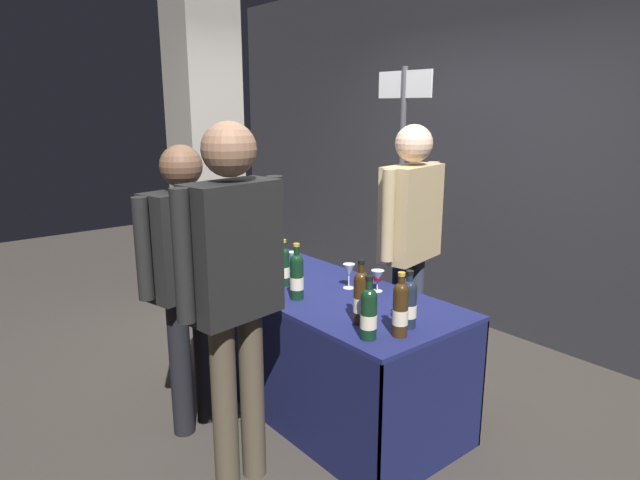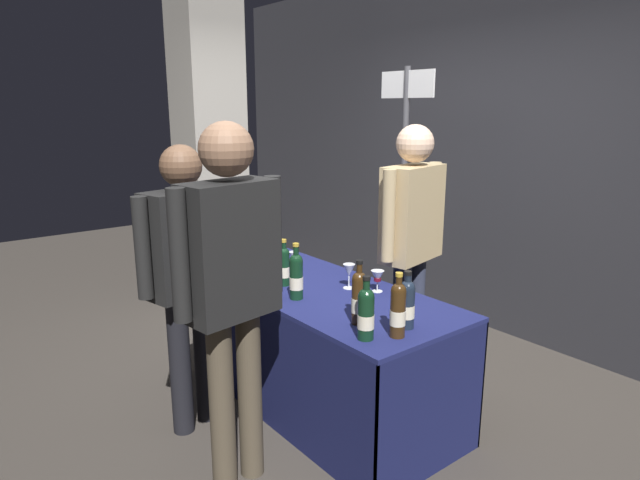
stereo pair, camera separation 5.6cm
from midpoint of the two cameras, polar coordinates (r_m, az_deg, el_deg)
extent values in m
plane|color=#38332D|center=(3.63, -0.46, -16.49)|extent=(12.00, 12.00, 0.00)
cube|color=#2D2D33|center=(4.62, 18.85, 8.89)|extent=(7.42, 0.12, 2.99)
cube|color=gray|center=(4.94, -12.27, 12.57)|extent=(0.49, 0.49, 3.51)
cube|color=#191E51|center=(3.32, -0.49, -5.25)|extent=(1.83, 0.80, 0.02)
cube|color=#141942|center=(3.26, -6.02, -13.01)|extent=(1.83, 0.01, 0.74)
cube|color=#141942|center=(3.70, 4.35, -9.55)|extent=(1.83, 0.01, 0.74)
cube|color=#141942|center=(4.15, -8.40, -7.00)|extent=(0.01, 0.80, 0.74)
cube|color=#141942|center=(2.89, 11.38, -16.89)|extent=(0.01, 0.80, 0.74)
cylinder|color=black|center=(2.60, 4.44, -8.03)|extent=(0.08, 0.08, 0.21)
sphere|color=black|center=(2.56, 4.48, -5.83)|extent=(0.08, 0.08, 0.08)
cylinder|color=black|center=(2.55, 4.50, -4.99)|extent=(0.03, 0.03, 0.08)
cylinder|color=black|center=(2.54, 4.52, -3.93)|extent=(0.04, 0.04, 0.02)
cylinder|color=beige|center=(2.61, 4.43, -8.37)|extent=(0.08, 0.08, 0.07)
cylinder|color=#192333|center=(2.75, 8.61, -6.94)|extent=(0.08, 0.08, 0.21)
sphere|color=#192333|center=(2.72, 8.68, -4.91)|extent=(0.08, 0.08, 0.08)
cylinder|color=#192333|center=(2.71, 8.71, -4.23)|extent=(0.03, 0.03, 0.07)
cylinder|color=black|center=(2.70, 8.74, -3.36)|extent=(0.04, 0.04, 0.02)
cylinder|color=beige|center=(2.76, 8.59, -7.26)|extent=(0.08, 0.08, 0.07)
cylinder|color=#38230F|center=(2.77, 3.66, -6.35)|extent=(0.07, 0.07, 0.24)
sphere|color=#38230F|center=(2.73, 3.70, -4.03)|extent=(0.07, 0.07, 0.07)
cylinder|color=#38230F|center=(2.72, 3.71, -3.25)|extent=(0.03, 0.03, 0.08)
cylinder|color=black|center=(2.71, 3.73, -2.27)|extent=(0.03, 0.03, 0.02)
cylinder|color=beige|center=(2.78, 3.66, -6.72)|extent=(0.08, 0.08, 0.08)
cylinder|color=#38230F|center=(3.65, -10.37, -1.66)|extent=(0.06, 0.06, 0.22)
sphere|color=#38230F|center=(3.62, -10.44, 0.05)|extent=(0.06, 0.06, 0.06)
cylinder|color=#38230F|center=(3.61, -10.47, 0.61)|extent=(0.02, 0.02, 0.07)
cylinder|color=black|center=(3.60, -10.50, 1.32)|extent=(0.03, 0.03, 0.02)
cylinder|color=beige|center=(3.66, -10.35, -1.93)|extent=(0.07, 0.07, 0.07)
cylinder|color=#38230F|center=(2.64, 7.72, -7.54)|extent=(0.07, 0.07, 0.23)
sphere|color=#38230F|center=(2.60, 7.81, -5.17)|extent=(0.07, 0.07, 0.07)
cylinder|color=#38230F|center=(2.59, 7.83, -4.45)|extent=(0.03, 0.03, 0.07)
cylinder|color=#B7932D|center=(2.58, 7.86, -3.53)|extent=(0.04, 0.04, 0.02)
cylinder|color=beige|center=(2.65, 7.71, -7.91)|extent=(0.08, 0.08, 0.07)
cylinder|color=black|center=(3.35, -4.24, -3.06)|extent=(0.07, 0.07, 0.20)
sphere|color=black|center=(3.32, -4.27, -1.37)|extent=(0.07, 0.07, 0.07)
cylinder|color=black|center=(3.31, -4.28, -0.81)|extent=(0.03, 0.03, 0.07)
cylinder|color=#B7932D|center=(3.30, -4.30, -0.10)|extent=(0.03, 0.03, 0.02)
cylinder|color=beige|center=(3.35, -4.24, -3.32)|extent=(0.07, 0.07, 0.07)
cylinder|color=black|center=(3.11, -2.94, -4.16)|extent=(0.08, 0.08, 0.22)
sphere|color=black|center=(3.08, -2.97, -2.17)|extent=(0.08, 0.08, 0.08)
cylinder|color=black|center=(3.07, -2.98, -1.43)|extent=(0.03, 0.03, 0.08)
cylinder|color=#B7932D|center=(3.06, -2.99, -0.51)|extent=(0.04, 0.04, 0.02)
cylinder|color=beige|center=(3.12, -2.94, -4.47)|extent=(0.08, 0.08, 0.07)
cylinder|color=silver|center=(3.28, 5.47, -5.28)|extent=(0.06, 0.06, 0.00)
cylinder|color=silver|center=(3.27, 5.48, -4.80)|extent=(0.01, 0.01, 0.06)
cone|color=silver|center=(3.25, 5.51, -3.75)|extent=(0.08, 0.08, 0.07)
cylinder|color=#590C19|center=(3.26, 5.50, -4.08)|extent=(0.04, 0.04, 0.02)
cylinder|color=silver|center=(3.32, 2.52, -4.98)|extent=(0.07, 0.07, 0.00)
cylinder|color=silver|center=(3.31, 2.52, -4.36)|extent=(0.01, 0.01, 0.07)
cone|color=silver|center=(3.29, 2.54, -3.14)|extent=(0.07, 0.07, 0.07)
cylinder|color=silver|center=(3.66, -3.28, -3.20)|extent=(0.06, 0.06, 0.00)
cylinder|color=silver|center=(3.65, -3.28, -2.76)|extent=(0.01, 0.01, 0.06)
cone|color=silver|center=(3.64, -3.30, -1.79)|extent=(0.07, 0.07, 0.07)
cylinder|color=#2D3347|center=(3.84, 9.27, -7.81)|extent=(0.12, 0.12, 0.86)
cylinder|color=#2D3347|center=(3.70, 7.85, -8.65)|extent=(0.12, 0.12, 0.86)
cube|color=tan|center=(3.56, 9.00, 2.79)|extent=(0.30, 0.50, 0.61)
sphere|color=beige|center=(3.51, 9.27, 9.87)|extent=(0.24, 0.24, 0.24)
cylinder|color=tan|center=(3.80, 11.12, 3.75)|extent=(0.08, 0.08, 0.56)
cylinder|color=tan|center=(3.32, 6.60, 2.51)|extent=(0.08, 0.08, 0.56)
cylinder|color=#4C4233|center=(2.75, -10.47, -16.81)|extent=(0.12, 0.12, 0.88)
cylinder|color=#4C4233|center=(2.84, -7.64, -15.64)|extent=(0.12, 0.12, 0.88)
cube|color=black|center=(2.51, -9.67, -1.10)|extent=(0.27, 0.46, 0.63)
sphere|color=#8C664C|center=(2.43, -10.11, 9.26)|extent=(0.24, 0.24, 0.24)
cylinder|color=black|center=(2.36, -14.73, -1.71)|extent=(0.08, 0.08, 0.58)
cylinder|color=black|center=(2.67, -5.25, 0.48)|extent=(0.08, 0.08, 0.58)
cylinder|color=black|center=(3.26, -14.77, -12.61)|extent=(0.12, 0.12, 0.82)
cylinder|color=black|center=(3.36, -12.39, -11.67)|extent=(0.12, 0.12, 0.82)
cube|color=black|center=(3.07, -14.29, -0.33)|extent=(0.31, 0.48, 0.58)
sphere|color=brown|center=(3.00, -14.76, 7.44)|extent=(0.22, 0.22, 0.22)
cylinder|color=black|center=(2.91, -18.42, -0.91)|extent=(0.08, 0.08, 0.53)
cylinder|color=black|center=(3.23, -10.61, 0.98)|extent=(0.08, 0.08, 0.53)
cylinder|color=#47474C|center=(4.18, 7.93, 2.91)|extent=(0.04, 0.04, 2.10)
cube|color=silver|center=(4.11, 8.37, 15.70)|extent=(0.50, 0.02, 0.19)
camera|label=1|loc=(0.03, -90.50, -0.12)|focal=30.82mm
camera|label=2|loc=(0.03, 89.50, 0.12)|focal=30.82mm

